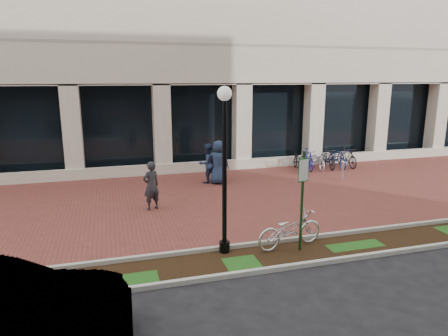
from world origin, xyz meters
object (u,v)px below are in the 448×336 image
object	(u,v)px
parking_sign	(303,190)
bike_rack_cluster	(322,159)
locked_bicycle	(290,229)
bollard	(342,171)
pedestrian_left	(151,186)
pedestrian_mid	(207,163)
lamppost	(225,162)
pedestrian_right	(218,162)

from	to	relation	value
parking_sign	bike_rack_cluster	xyz separation A→B (m)	(5.53, 8.55, -1.20)
locked_bicycle	bollard	distance (m)	7.96
pedestrian_left	pedestrian_mid	world-z (taller)	pedestrian_mid
lamppost	bollard	world-z (taller)	lamppost
pedestrian_left	bollard	world-z (taller)	pedestrian_left
parking_sign	pedestrian_left	world-z (taller)	parking_sign
parking_sign	pedestrian_mid	bearing A→B (deg)	80.31
pedestrian_mid	bike_rack_cluster	xyz separation A→B (m)	(6.23, 1.03, -0.37)
locked_bicycle	pedestrian_right	distance (m)	6.94
pedestrian_left	pedestrian_right	size ratio (longest dim) A/B	0.90
bollard	locked_bicycle	bearing A→B (deg)	-132.19
parking_sign	locked_bicycle	size ratio (longest dim) A/B	1.36
lamppost	parking_sign	bearing A→B (deg)	-13.48
pedestrian_left	parking_sign	bearing A→B (deg)	100.55
lamppost	bollard	distance (m)	9.35
pedestrian_left	bike_rack_cluster	bearing A→B (deg)	177.61
lamppost	bike_rack_cluster	distance (m)	11.19
pedestrian_right	bike_rack_cluster	distance (m)	5.99
parking_sign	bollard	world-z (taller)	parking_sign
locked_bicycle	pedestrian_mid	xyz separation A→B (m)	(-0.52, 7.24, 0.34)
pedestrian_right	bollard	distance (m)	5.57
locked_bicycle	pedestrian_mid	world-z (taller)	pedestrian_mid
pedestrian_right	bollard	xyz separation A→B (m)	(5.45, -1.03, -0.49)
locked_bicycle	lamppost	bearing A→B (deg)	74.11
locked_bicycle	bike_rack_cluster	bearing A→B (deg)	-44.37
locked_bicycle	bike_rack_cluster	world-z (taller)	same
locked_bicycle	pedestrian_left	xyz separation A→B (m)	(-3.25, 4.25, 0.34)
lamppost	pedestrian_left	distance (m)	4.60
pedestrian_right	bike_rack_cluster	world-z (taller)	pedestrian_right
locked_bicycle	pedestrian_right	xyz separation A→B (m)	(-0.11, 6.93, 0.43)
pedestrian_right	bollard	world-z (taller)	pedestrian_right
pedestrian_mid	bollard	bearing A→B (deg)	143.80
pedestrian_mid	bike_rack_cluster	size ratio (longest dim) A/B	0.49
pedestrian_mid	pedestrian_left	bearing A→B (deg)	24.36
lamppost	pedestrian_mid	size ratio (longest dim) A/B	2.51
bollard	lamppost	bearing A→B (deg)	-141.34
parking_sign	bike_rack_cluster	bearing A→B (deg)	42.11
pedestrian_mid	bike_rack_cluster	world-z (taller)	pedestrian_mid
parking_sign	bollard	size ratio (longest dim) A/B	2.99
locked_bicycle	bollard	xyz separation A→B (m)	(5.35, 5.90, -0.06)
lamppost	pedestrian_right	bearing A→B (deg)	76.01
locked_bicycle	pedestrian_mid	distance (m)	7.27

